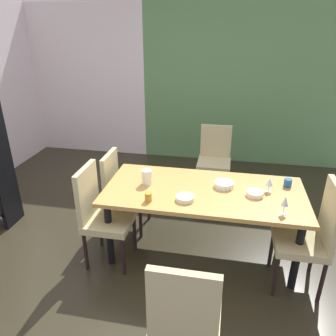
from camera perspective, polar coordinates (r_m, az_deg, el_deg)
name	(u,v)px	position (r m, az deg, el deg)	size (l,w,h in m)	color
ground_plane	(137,255)	(3.57, -5.46, -14.85)	(5.39, 5.68, 0.02)	#2A2619
back_panel_interior	(87,82)	(6.06, -13.98, 14.36)	(2.10, 0.10, 2.52)	silver
garden_window_panel	(245,87)	(5.52, 13.23, 13.52)	(3.29, 0.10, 2.52)	#5A8851
dining_table	(204,197)	(3.25, 6.21, -5.01)	(1.94, 0.92, 0.73)	#B88A45
chair_left_far	(121,186)	(3.76, -8.11, -3.18)	(0.45, 0.44, 0.91)	tan
chair_head_near	(185,318)	(2.24, 2.98, -24.58)	(0.44, 0.44, 1.02)	tan
chair_left_near	(100,212)	(3.25, -11.71, -7.47)	(0.45, 0.44, 1.01)	tan
chair_right_near	(312,233)	(3.13, 23.80, -10.37)	(0.44, 0.44, 1.04)	tan
chair_head_far	(215,157)	(4.54, 8.10, 1.96)	(0.44, 0.45, 0.94)	tan
wine_glass_east	(269,182)	(3.27, 17.26, -2.41)	(0.07, 0.07, 0.14)	silver
wine_glass_corner	(285,202)	(2.93, 19.72, -5.55)	(0.06, 0.06, 0.17)	silver
serving_bowl_front	(255,194)	(3.19, 14.89, -4.32)	(0.16, 0.16, 0.04)	#FBEACF
serving_bowl_south	(224,184)	(3.28, 9.71, -2.85)	(0.19, 0.19, 0.05)	white
serving_bowl_north	(185,198)	(3.02, 2.98, -5.25)	(0.17, 0.17, 0.04)	beige
cup_right	(148,197)	(2.99, -3.47, -5.08)	(0.06, 0.06, 0.08)	#B8862A
cup_left	(288,183)	(3.45, 20.14, -2.42)	(0.08, 0.08, 0.08)	#22558A
pitcher_rear	(147,177)	(3.28, -3.73, -1.56)	(0.11, 0.10, 0.15)	silver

